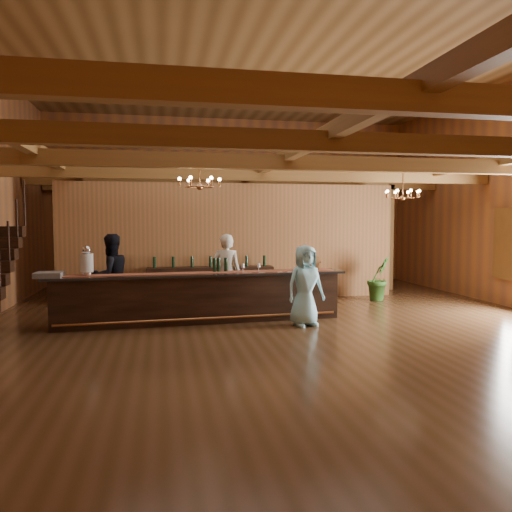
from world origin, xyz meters
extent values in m
plane|color=#432B16|center=(0.00, 0.00, 0.00)|extent=(14.00, 14.00, 0.00)
plane|color=olive|center=(0.00, 0.00, 5.50)|extent=(14.00, 14.00, 0.00)
cube|color=#AB6532|center=(0.00, 7.00, 2.75)|extent=(12.00, 0.10, 5.50)
cube|color=brown|center=(0.00, -5.50, 3.20)|extent=(11.90, 0.20, 0.28)
cube|color=brown|center=(0.00, -3.00, 3.20)|extent=(11.90, 0.20, 0.28)
cube|color=brown|center=(0.00, -0.50, 3.20)|extent=(11.90, 0.20, 0.28)
cube|color=brown|center=(0.00, 2.00, 3.20)|extent=(11.90, 0.20, 0.28)
cube|color=brown|center=(0.00, 4.50, 3.20)|extent=(11.90, 0.20, 0.28)
cube|color=brown|center=(0.00, 6.80, 3.20)|extent=(11.90, 0.20, 0.28)
cube|color=brown|center=(-4.50, 0.00, 3.34)|extent=(0.18, 13.90, 0.22)
cube|color=brown|center=(0.00, 0.00, 3.34)|extent=(0.18, 13.90, 0.22)
cube|color=brown|center=(4.50, 0.00, 3.34)|extent=(0.18, 13.90, 0.22)
cube|color=brown|center=(-4.50, 4.50, 1.60)|extent=(0.20, 0.20, 3.20)
cube|color=brown|center=(4.50, 4.50, 1.60)|extent=(0.20, 0.20, 3.20)
cube|color=brown|center=(-0.50, 3.50, 1.55)|extent=(9.00, 0.18, 3.10)
cube|color=white|center=(5.95, 1.00, 1.55)|extent=(0.12, 1.05, 1.75)
cube|color=black|center=(1.00, 5.50, 0.55)|extent=(1.20, 0.60, 1.10)
cube|color=#A46033|center=(-2.00, 5.50, 0.50)|extent=(1.00, 0.60, 1.00)
cube|color=black|center=(-1.57, 0.58, 0.49)|extent=(5.88, 1.00, 0.98)
cube|color=black|center=(-1.57, 0.58, 1.00)|extent=(6.18, 1.15, 0.05)
cube|color=maroon|center=(-1.57, 0.58, 1.03)|extent=(5.77, 0.75, 0.01)
cylinder|color=#B97745|center=(-1.57, 0.19, 0.15)|extent=(5.65, 0.40, 0.05)
cylinder|color=silver|center=(-3.81, 0.48, 1.06)|extent=(0.18, 0.18, 0.08)
cylinder|color=silver|center=(-3.81, 0.48, 1.28)|extent=(0.26, 0.26, 0.36)
sphere|color=silver|center=(-3.81, 0.48, 1.53)|extent=(0.18, 0.18, 0.18)
cube|color=gray|center=(-4.48, 0.34, 1.07)|extent=(0.50, 0.50, 0.10)
cube|color=#A46033|center=(0.72, 0.68, 1.17)|extent=(0.06, 0.06, 0.30)
cube|color=#A46033|center=(1.00, 0.68, 1.17)|extent=(0.06, 0.06, 0.30)
cylinder|color=#A46033|center=(0.86, 0.68, 1.20)|extent=(0.24, 0.24, 0.24)
cylinder|color=black|center=(-1.27, 0.71, 1.17)|extent=(0.07, 0.07, 0.30)
cylinder|color=black|center=(-1.18, 0.72, 1.17)|extent=(0.07, 0.07, 0.30)
cylinder|color=black|center=(-1.02, 0.73, 1.17)|extent=(0.07, 0.07, 0.30)
cube|color=black|center=(-1.12, 3.13, 0.46)|extent=(3.26, 0.60, 0.91)
cylinder|color=#B97745|center=(-1.63, -0.11, 2.97)|extent=(0.02, 0.02, 0.45)
sphere|color=#B97745|center=(-1.63, -0.11, 2.75)|extent=(0.12, 0.12, 0.12)
torus|color=#B97745|center=(-1.63, -0.11, 2.85)|extent=(0.80, 0.80, 0.04)
cylinder|color=#B97745|center=(3.16, 1.07, 2.92)|extent=(0.02, 0.02, 0.56)
sphere|color=#B97745|center=(3.16, 1.07, 2.64)|extent=(0.12, 0.12, 0.12)
torus|color=#B97745|center=(3.16, 1.07, 2.74)|extent=(0.80, 0.80, 0.04)
imported|color=silver|center=(-0.94, 1.30, 0.91)|extent=(0.76, 0.60, 1.82)
imported|color=black|center=(-3.45, 1.40, 0.91)|extent=(1.12, 1.07, 1.83)
imported|color=#98E0F1|center=(0.46, -0.18, 0.81)|extent=(0.89, 0.68, 1.62)
imported|color=#2B5A1D|center=(3.29, 2.56, 0.59)|extent=(0.80, 0.73, 1.18)
camera|label=1|loc=(-2.36, -9.73, 2.10)|focal=35.00mm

